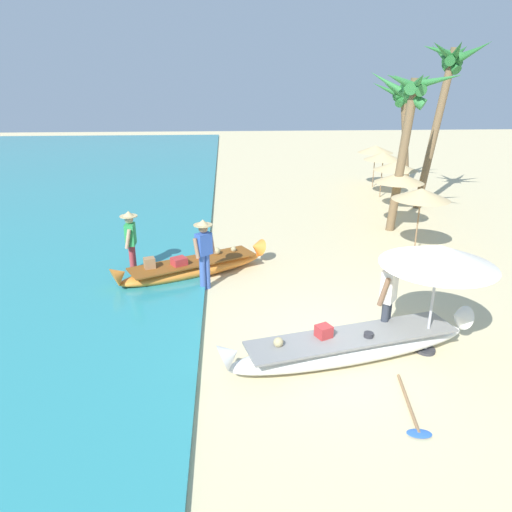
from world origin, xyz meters
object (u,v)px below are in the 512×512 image
at_px(palm_tree_tall_inland, 413,98).
at_px(paddle, 412,413).
at_px(person_vendor_assistant, 131,238).
at_px(boat_orange_midground, 193,267).
at_px(palm_tree_leaning_seaward, 450,72).
at_px(person_vendor_hatted, 204,249).
at_px(patio_umbrella_large, 439,256).
at_px(person_tourist_customer, 388,296).
at_px(palm_tree_mid_cluster, 404,100).
at_px(boat_white_foreground, 352,346).

xyz_separation_m(palm_tree_tall_inland, paddle, (-3.05, -9.21, -4.18)).
bearing_deg(person_vendor_assistant, boat_orange_midground, -9.95).
relative_size(person_vendor_assistant, palm_tree_tall_inland, 0.33).
bearing_deg(palm_tree_leaning_seaward, person_vendor_assistant, -149.92).
bearing_deg(person_vendor_hatted, patio_umbrella_large, -36.33).
xyz_separation_m(boat_orange_midground, patio_umbrella_large, (4.51, -3.88, 1.65)).
bearing_deg(boat_orange_midground, patio_umbrella_large, -40.72).
bearing_deg(palm_tree_leaning_seaward, patio_umbrella_large, -113.57).
xyz_separation_m(person_tourist_customer, person_vendor_assistant, (-5.41, 3.77, -0.01)).
relative_size(palm_tree_tall_inland, palm_tree_mid_cluster, 1.07).
relative_size(person_vendor_hatted, person_vendor_assistant, 1.04).
xyz_separation_m(person_vendor_hatted, palm_tree_mid_cluster, (8.56, 11.20, 2.87)).
xyz_separation_m(boat_orange_midground, palm_tree_tall_inland, (6.65, 3.61, 3.96)).
height_order(boat_orange_midground, paddle, boat_orange_midground).
height_order(person_vendor_assistant, paddle, person_vendor_assistant).
distance_m(person_tourist_customer, patio_umbrella_large, 1.20).
relative_size(boat_white_foreground, person_vendor_assistant, 2.91).
bearing_deg(patio_umbrella_large, palm_tree_mid_cluster, 72.95).
xyz_separation_m(person_vendor_hatted, patio_umbrella_large, (4.18, -3.08, 0.89)).
bearing_deg(paddle, patio_umbrella_large, 62.15).
xyz_separation_m(boat_orange_midground, palm_tree_mid_cluster, (8.89, 10.39, 3.63)).
distance_m(boat_white_foreground, palm_tree_leaning_seaward, 12.90).
relative_size(palm_tree_leaning_seaward, paddle, 4.02).
bearing_deg(person_vendor_hatted, boat_white_foreground, -49.94).
bearing_deg(person_tourist_customer, paddle, -96.48).
bearing_deg(palm_tree_mid_cluster, person_vendor_hatted, -127.39).
height_order(boat_orange_midground, palm_tree_mid_cluster, palm_tree_mid_cluster).
distance_m(boat_white_foreground, paddle, 1.66).
bearing_deg(palm_tree_mid_cluster, person_vendor_assistant, -135.94).
bearing_deg(palm_tree_tall_inland, person_vendor_hatted, -145.05).
bearing_deg(patio_umbrella_large, boat_orange_midground, 139.28).
relative_size(person_vendor_hatted, palm_tree_mid_cluster, 0.36).
bearing_deg(person_vendor_assistant, patio_umbrella_large, -34.37).
bearing_deg(patio_umbrella_large, person_vendor_assistant, 145.63).
height_order(person_vendor_hatted, palm_tree_leaning_seaward, palm_tree_leaning_seaward).
bearing_deg(palm_tree_mid_cluster, paddle, -108.29).
distance_m(person_vendor_hatted, paddle, 5.89).
relative_size(boat_white_foreground, patio_umbrella_large, 2.33).
bearing_deg(palm_tree_leaning_seaward, boat_white_foreground, -119.60).
relative_size(palm_tree_mid_cluster, paddle, 3.16).
relative_size(person_vendor_assistant, paddle, 1.10).
bearing_deg(palm_tree_tall_inland, person_vendor_assistant, -157.90).
bearing_deg(person_vendor_assistant, boat_white_foreground, -43.10).
bearing_deg(palm_tree_leaning_seaward, person_vendor_hatted, -140.28).
height_order(palm_tree_tall_inland, palm_tree_mid_cluster, palm_tree_tall_inland).
distance_m(person_vendor_hatted, palm_tree_leaning_seaward, 11.94).
distance_m(person_vendor_assistant, palm_tree_leaning_seaward, 12.85).
bearing_deg(paddle, palm_tree_mid_cluster, 71.71).
distance_m(person_tourist_customer, palm_tree_tall_inland, 8.30).
xyz_separation_m(person_vendor_hatted, person_vendor_assistant, (-1.90, 1.08, -0.04)).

